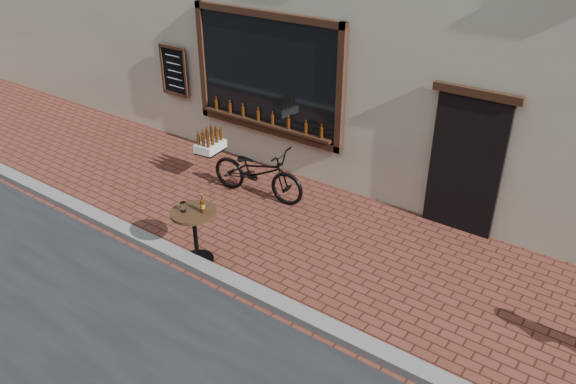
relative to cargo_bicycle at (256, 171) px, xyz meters
The scene contains 4 objects.
ground 2.81m from the cargo_bicycle, 60.40° to the right, with size 90.00×90.00×0.00m, color #5D291E.
kerb 2.63m from the cargo_bicycle, 58.22° to the right, with size 90.00×0.25×0.12m, color slate.
cargo_bicycle is the anchor object (origin of this frame).
bistro_table 2.13m from the cargo_bicycle, 75.29° to the right, with size 0.65×0.65×1.12m.
Camera 1 is at (4.21, -4.34, 4.85)m, focal length 35.00 mm.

